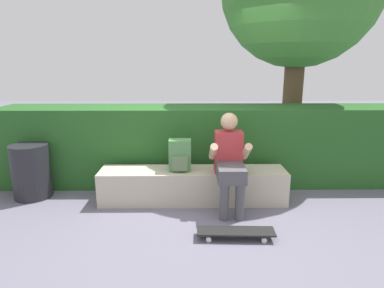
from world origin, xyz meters
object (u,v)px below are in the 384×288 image
(backpack_on_bench, at_px, (180,156))
(bench_main, at_px, (193,185))
(trash_bin, at_px, (31,171))
(person_skater, at_px, (230,159))
(skateboard_near_person, at_px, (236,232))

(backpack_on_bench, bearing_deg, bench_main, 3.27)
(trash_bin, bearing_deg, backpack_on_bench, -5.04)
(backpack_on_bench, height_order, trash_bin, backpack_on_bench)
(backpack_on_bench, bearing_deg, trash_bin, 174.96)
(person_skater, bearing_deg, skateboard_near_person, -90.91)
(skateboard_near_person, bearing_deg, backpack_on_bench, 122.37)
(skateboard_near_person, bearing_deg, trash_bin, 156.72)
(bench_main, relative_size, person_skater, 2.03)
(bench_main, distance_m, skateboard_near_person, 1.05)
(bench_main, height_order, trash_bin, trash_bin)
(skateboard_near_person, bearing_deg, person_skater, 89.09)
(backpack_on_bench, bearing_deg, skateboard_near_person, -57.63)
(skateboard_near_person, relative_size, backpack_on_bench, 2.02)
(backpack_on_bench, xyz_separation_m, trash_bin, (-2.00, 0.18, -0.26))
(backpack_on_bench, distance_m, trash_bin, 2.02)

